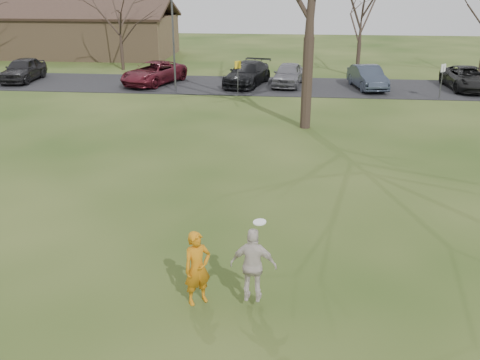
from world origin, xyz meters
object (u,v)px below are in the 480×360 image
(car_2, at_px, (154,73))
(car_6, at_px, (468,78))
(car_3, at_px, (247,74))
(car_0, at_px, (23,69))
(lamp_post, at_px, (173,27))
(player_defender, at_px, (197,268))
(catching_play, at_px, (253,265))
(car_5, at_px, (368,77))
(building, at_px, (63,34))
(car_4, at_px, (288,74))

(car_2, height_order, car_6, car_2)
(car_2, xyz_separation_m, car_3, (6.31, 0.24, 0.02))
(car_0, xyz_separation_m, lamp_post, (11.29, -2.46, 3.14))
(player_defender, height_order, car_2, player_defender)
(car_6, height_order, catching_play, catching_play)
(car_5, bearing_deg, building, 142.56)
(car_6, bearing_deg, car_3, 178.71)
(catching_play, bearing_deg, car_3, 95.44)
(player_defender, height_order, car_3, player_defender)
(car_6, bearing_deg, building, 157.09)
(car_0, bearing_deg, building, 98.16)
(car_4, bearing_deg, car_2, -170.36)
(car_0, distance_m, car_2, 9.29)
(car_2, bearing_deg, lamp_post, -29.89)
(car_0, xyz_separation_m, car_6, (29.75, 0.13, -0.08))
(car_5, height_order, building, building)
(car_3, bearing_deg, player_defender, -74.04)
(car_0, relative_size, catching_play, 2.45)
(building, bearing_deg, car_4, -31.34)
(car_2, height_order, car_3, car_3)
(car_6, distance_m, lamp_post, 18.92)
(player_defender, xyz_separation_m, car_6, (13.01, 24.71, -0.10))
(player_defender, relative_size, car_6, 0.33)
(car_2, bearing_deg, car_6, 20.55)
(building, bearing_deg, car_2, -47.58)
(car_4, height_order, car_5, car_4)
(car_2, height_order, lamp_post, lamp_post)
(car_4, relative_size, car_5, 0.98)
(car_4, xyz_separation_m, lamp_post, (-7.01, -2.71, 3.19))
(car_2, distance_m, catching_play, 26.05)
(player_defender, bearing_deg, car_2, 71.04)
(car_0, distance_m, lamp_post, 11.97)
(car_6, bearing_deg, lamp_post, -173.23)
(catching_play, height_order, building, building)
(player_defender, bearing_deg, car_0, 88.36)
(car_2, distance_m, car_3, 6.31)
(car_5, bearing_deg, player_defender, -115.81)
(car_0, height_order, car_5, car_0)
(lamp_post, bearing_deg, car_2, 130.19)
(car_4, distance_m, car_5, 5.13)
(car_0, distance_m, car_3, 15.60)
(car_4, xyz_separation_m, car_5, (5.11, -0.48, -0.01))
(car_4, relative_size, catching_play, 2.29)
(player_defender, height_order, building, building)
(player_defender, height_order, car_0, player_defender)
(car_3, bearing_deg, car_2, -164.53)
(building, distance_m, lamp_post, 20.99)
(car_0, xyz_separation_m, car_3, (15.60, 0.15, -0.04))
(player_defender, distance_m, car_6, 27.93)
(car_0, xyz_separation_m, catching_play, (17.96, -24.65, 0.21))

